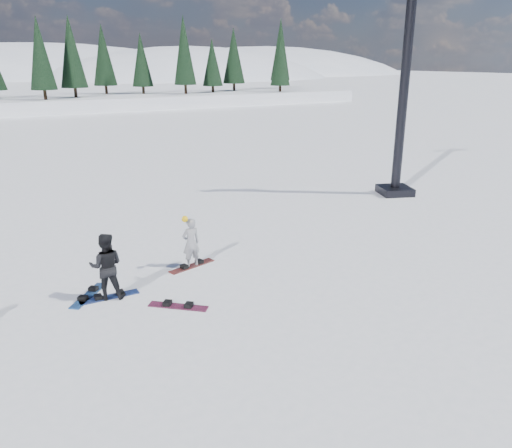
{
  "coord_description": "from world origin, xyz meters",
  "views": [
    {
      "loc": [
        -4.36,
        -11.61,
        5.85
      ],
      "look_at": [
        2.6,
        0.95,
        1.1
      ],
      "focal_mm": 35.0,
      "sensor_mm": 36.0,
      "label": 1
    }
  ],
  "objects_px": {
    "snowboarder_man": "(106,266)",
    "snowboard_loose_a": "(88,295)",
    "lift_tower": "(402,111)",
    "snowboarder_woman": "(191,242)",
    "snowboard_loose_b": "(178,306)"
  },
  "relations": [
    {
      "from": "lift_tower",
      "to": "snowboarder_woman",
      "type": "distance_m",
      "value": 12.13
    },
    {
      "from": "snowboarder_man",
      "to": "snowboard_loose_a",
      "type": "height_order",
      "value": "snowboarder_man"
    },
    {
      "from": "lift_tower",
      "to": "snowboarder_man",
      "type": "xyz_separation_m",
      "value": [
        -13.91,
        -4.21,
        -2.83
      ]
    },
    {
      "from": "snowboarder_man",
      "to": "snowboard_loose_b",
      "type": "relative_size",
      "value": 1.17
    },
    {
      "from": "snowboarder_man",
      "to": "snowboard_loose_a",
      "type": "bearing_deg",
      "value": -17.44
    },
    {
      "from": "lift_tower",
      "to": "snowboard_loose_a",
      "type": "xyz_separation_m",
      "value": [
        -14.37,
        -3.86,
        -3.69
      ]
    },
    {
      "from": "snowboarder_woman",
      "to": "snowboarder_man",
      "type": "height_order",
      "value": "snowboarder_man"
    },
    {
      "from": "lift_tower",
      "to": "snowboard_loose_b",
      "type": "distance_m",
      "value": 14.21
    },
    {
      "from": "snowboarder_woman",
      "to": "snowboard_loose_b",
      "type": "height_order",
      "value": "snowboarder_woman"
    },
    {
      "from": "snowboarder_man",
      "to": "snowboard_loose_a",
      "type": "xyz_separation_m",
      "value": [
        -0.46,
        0.35,
        -0.86
      ]
    },
    {
      "from": "snowboarder_woman",
      "to": "snowboard_loose_a",
      "type": "bearing_deg",
      "value": 5.12
    },
    {
      "from": "snowboard_loose_a",
      "to": "snowboard_loose_b",
      "type": "bearing_deg",
      "value": -93.68
    },
    {
      "from": "snowboard_loose_b",
      "to": "snowboard_loose_a",
      "type": "distance_m",
      "value": 2.5
    },
    {
      "from": "snowboarder_woman",
      "to": "snowboard_loose_b",
      "type": "bearing_deg",
      "value": 56.09
    },
    {
      "from": "snowboarder_woman",
      "to": "lift_tower",
      "type": "bearing_deg",
      "value": -167.7
    }
  ]
}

